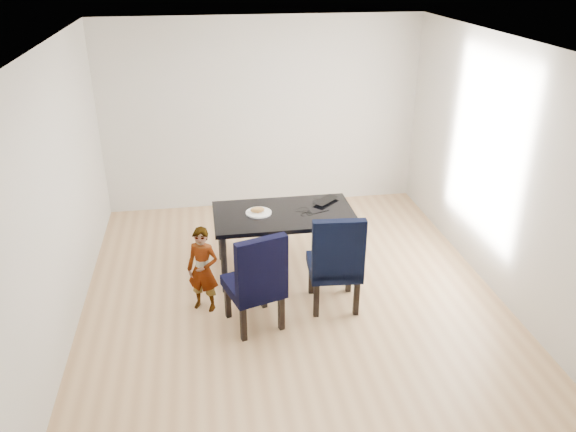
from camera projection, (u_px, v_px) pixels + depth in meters
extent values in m
cube|color=tan|center=(291.00, 292.00, 6.28)|extent=(4.50, 5.00, 0.01)
cube|color=white|center=(291.00, 42.00, 5.11)|extent=(4.50, 5.00, 0.01)
cube|color=silver|center=(262.00, 115.00, 7.93)|extent=(4.50, 0.01, 2.70)
cube|color=white|center=(357.00, 329.00, 3.46)|extent=(4.50, 0.01, 2.70)
cube|color=white|center=(59.00, 194.00, 5.37)|extent=(0.01, 5.00, 2.70)
cube|color=silver|center=(498.00, 168.00, 6.02)|extent=(0.01, 5.00, 2.70)
cube|color=black|center=(284.00, 242.00, 6.56)|extent=(1.60, 0.90, 0.75)
cube|color=black|center=(253.00, 278.00, 5.54)|extent=(0.65, 0.66, 1.07)
cube|color=black|center=(334.00, 259.00, 5.85)|extent=(0.57, 0.59, 1.10)
imported|color=#FF4915|center=(203.00, 270.00, 5.80)|extent=(0.41, 0.35, 0.94)
cylinder|color=white|center=(259.00, 213.00, 6.38)|extent=(0.34, 0.34, 0.02)
ellipsoid|color=#B37F40|center=(257.00, 210.00, 6.36)|extent=(0.18, 0.13, 0.07)
imported|color=black|center=(322.00, 200.00, 6.70)|extent=(0.43, 0.42, 0.03)
torus|color=black|center=(306.00, 214.00, 6.37)|extent=(0.16, 0.16, 0.01)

